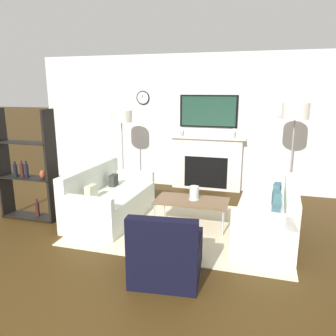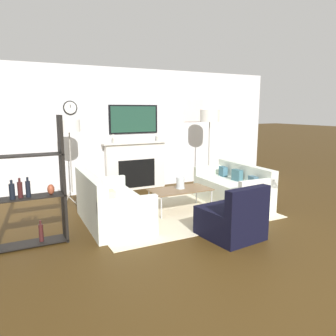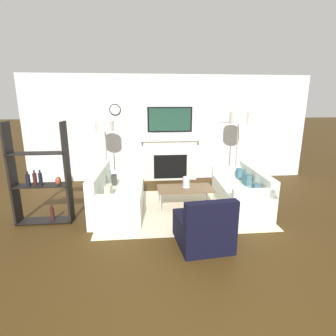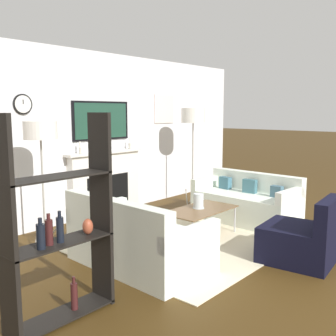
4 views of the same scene
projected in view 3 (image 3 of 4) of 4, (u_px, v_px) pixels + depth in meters
The scene contains 11 objects.
ground_plane at pixel (220, 317), 2.56m from camera, with size 60.00×60.00×0.00m, color #3F2A10.
fireplace_wall at pixel (170, 133), 6.84m from camera, with size 7.36×0.28×2.70m.
area_rug at pixel (181, 209), 5.13m from camera, with size 3.06×2.16×0.01m.
couch_left at pixel (116, 197), 4.95m from camera, with size 0.92×1.64×0.83m.
couch_right at pixel (242, 193), 5.17m from camera, with size 0.85×1.66×0.76m.
armchair at pixel (204, 229), 3.78m from camera, with size 0.80×0.86×0.79m.
coffee_table at pixel (185, 189), 5.14m from camera, with size 1.09×0.59×0.40m.
hurricane_candle at pixel (186, 183), 5.16m from camera, with size 0.16×0.16×0.21m.
floor_lamp_left at pixel (105, 127), 5.91m from camera, with size 0.41×0.41×1.63m.
floor_lamp_right at pixel (239, 119), 6.16m from camera, with size 0.44×0.44×1.81m.
shelf_unit at pixel (41, 178), 4.39m from camera, with size 0.93×0.28×1.74m.
Camera 3 is at (-0.71, -2.05, 2.05)m, focal length 28.00 mm.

